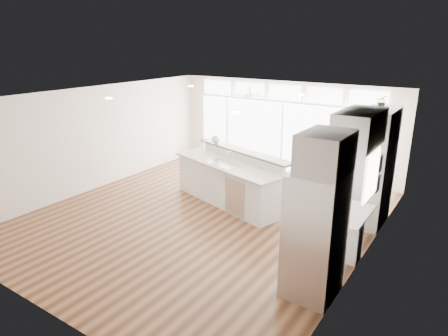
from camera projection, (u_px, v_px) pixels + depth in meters
The scene contains 24 objects.
floor at pixel (204, 216), 9.09m from camera, with size 7.00×8.00×0.02m, color #472815.
ceiling at pixel (202, 97), 8.26m from camera, with size 7.00×8.00×0.02m, color silver.
wall_back at pixel (284, 127), 11.83m from camera, with size 7.00×0.04×2.70m, color silver.
wall_front at pixel (31, 228), 5.51m from camera, with size 7.00×0.04×2.70m, color silver.
wall_left at pixel (97, 138), 10.52m from camera, with size 0.04×8.00×2.70m, color silver.
wall_right at pixel (368, 191), 6.82m from camera, with size 0.04×8.00×2.70m, color silver.
glass_wall at pixel (283, 137), 11.88m from camera, with size 5.80×0.06×2.08m, color white.
transom_row at pixel (285, 92), 11.47m from camera, with size 5.90×0.06×0.40m, color white.
desk_window at pixel (371, 175), 7.01m from camera, with size 0.04×0.85×0.85m, color silver.
ceiling_fan at pixel (250, 92), 10.80m from camera, with size 1.16×1.16×0.32m, color white.
recessed_lights at pixel (208, 96), 8.42m from camera, with size 3.40×3.00×0.02m, color #EFE0CB.
oven_cabinet at pixel (374, 167), 8.45m from camera, with size 0.64×1.20×2.50m, color white.
desk_nook at pixel (346, 231), 7.55m from camera, with size 0.72×1.30×0.76m, color white.
upper_cabinets at pixel (359, 129), 6.92m from camera, with size 0.64×1.30×0.64m, color white.
refrigerator at pixel (315, 234), 6.06m from camera, with size 0.76×0.90×2.00m, color silver.
fridge_cabinet at pixel (326, 153), 5.63m from camera, with size 0.64×0.90×0.60m, color white.
framed_photos at pixel (379, 174), 7.55m from camera, with size 0.06×0.22×0.80m, color black.
kitchen_island at pixel (227, 179), 9.61m from camera, with size 3.16×1.19×1.26m, color white.
rug at pixel (314, 256), 7.37m from camera, with size 0.81×0.58×0.01m, color #341B10.
office_chair at pixel (334, 209), 8.33m from camera, with size 0.47×0.43×0.89m, color black.
fishbowl at pixel (216, 139), 10.33m from camera, with size 0.22×0.22×0.22m, color silver.
monitor at pixel (345, 201), 7.41m from camera, with size 0.08×0.49×0.41m, color black.
keyboard at pixel (335, 209), 7.56m from camera, with size 0.13×0.35×0.02m, color silver.
potted_plant at pixel (382, 103), 8.03m from camera, with size 0.24×0.27×0.21m, color #275C28.
Camera 1 is at (5.00, -6.66, 3.82)m, focal length 32.00 mm.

